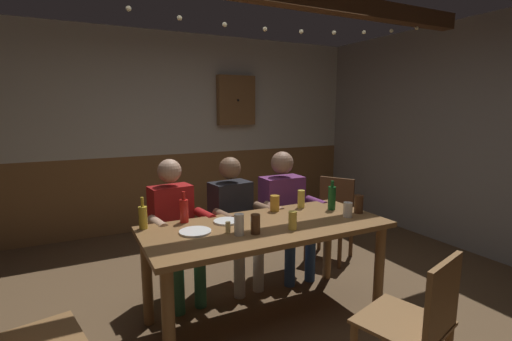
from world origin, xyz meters
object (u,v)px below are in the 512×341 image
at_px(person_0, 175,224).
at_px(pint_glass_4, 301,199).
at_px(pint_glass_6, 359,204).
at_px(wall_dart_cabinet, 236,100).
at_px(person_2, 285,207).
at_px(dining_table, 267,238).
at_px(bottle_2, 143,217).
at_px(chair_empty_near_left, 417,324).
at_px(pint_glass_2, 275,203).
at_px(pint_glass_3, 348,210).
at_px(pint_glass_0, 239,225).
at_px(chair_empty_far_end, 332,215).
at_px(person_1, 234,216).
at_px(pint_glass_1, 255,224).
at_px(table_candle, 228,227).
at_px(bottle_0, 332,198).
at_px(bottle_1, 184,210).
at_px(pint_glass_5, 293,220).
at_px(plate_0, 227,221).
at_px(plate_1, 195,232).

distance_m(person_0, pint_glass_4, 1.13).
relative_size(pint_glass_6, wall_dart_cabinet, 0.22).
relative_size(person_2, pint_glass_4, 7.77).
relative_size(dining_table, pint_glass_4, 11.83).
bearing_deg(pint_glass_6, bottle_2, 166.59).
bearing_deg(chair_empty_near_left, bottle_2, 113.15).
relative_size(dining_table, person_0, 1.53).
xyz_separation_m(person_0, pint_glass_2, (0.79, -0.33, 0.17)).
xyz_separation_m(pint_glass_2, pint_glass_3, (0.45, -0.42, -0.01)).
height_order(bottle_2, pint_glass_0, bottle_2).
distance_m(person_0, chair_empty_near_left, 1.98).
bearing_deg(chair_empty_near_left, pint_glass_3, 54.13).
relative_size(person_0, chair_empty_far_end, 1.39).
distance_m(pint_glass_3, wall_dart_cabinet, 2.84).
xyz_separation_m(person_2, pint_glass_2, (-0.32, -0.35, 0.15)).
xyz_separation_m(person_1, person_2, (0.55, 0.00, 0.02)).
xyz_separation_m(dining_table, person_0, (-0.55, 0.64, 0.01)).
distance_m(bottle_2, pint_glass_2, 1.10).
height_order(pint_glass_6, wall_dart_cabinet, wall_dart_cabinet).
xyz_separation_m(dining_table, pint_glass_1, (-0.18, -0.15, 0.18)).
bearing_deg(person_1, dining_table, 81.97).
height_order(table_candle, pint_glass_4, pint_glass_4).
bearing_deg(pint_glass_3, wall_dart_cabinet, 85.77).
xyz_separation_m(bottle_2, pint_glass_0, (0.57, -0.45, -0.01)).
relative_size(bottle_0, bottle_2, 1.08).
height_order(bottle_1, pint_glass_3, bottle_1).
bearing_deg(pint_glass_5, chair_empty_near_left, -77.23).
distance_m(person_2, pint_glass_3, 0.79).
height_order(person_2, plate_0, person_2).
bearing_deg(plate_1, table_candle, -26.65).
xyz_separation_m(pint_glass_2, pint_glass_5, (-0.13, -0.49, 0.00)).
height_order(chair_empty_near_left, pint_glass_3, pint_glass_3).
bearing_deg(bottle_0, bottle_2, 172.23).
xyz_separation_m(chair_empty_near_left, pint_glass_0, (-0.61, 1.01, 0.37)).
xyz_separation_m(pint_glass_0, pint_glass_6, (1.13, 0.04, 0.00)).
bearing_deg(pint_glass_5, pint_glass_0, 170.54).
relative_size(person_1, pint_glass_3, 10.00).
relative_size(table_candle, wall_dart_cabinet, 0.11).
bearing_deg(chair_empty_far_end, pint_glass_4, 91.01).
xyz_separation_m(plate_1, pint_glass_0, (0.26, -0.19, 0.07)).
distance_m(table_candle, plate_1, 0.24).
bearing_deg(pint_glass_0, pint_glass_3, -0.18).
distance_m(person_0, pint_glass_5, 1.07).
bearing_deg(bottle_2, table_candle, -35.06).
relative_size(chair_empty_near_left, pint_glass_0, 5.77).
xyz_separation_m(bottle_2, pint_glass_4, (1.37, -0.04, -0.01)).
distance_m(plate_0, pint_glass_6, 1.13).
xyz_separation_m(chair_empty_near_left, bottle_2, (-1.19, 1.46, 0.38)).
relative_size(plate_1, pint_glass_6, 1.46).
height_order(plate_1, pint_glass_0, pint_glass_0).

